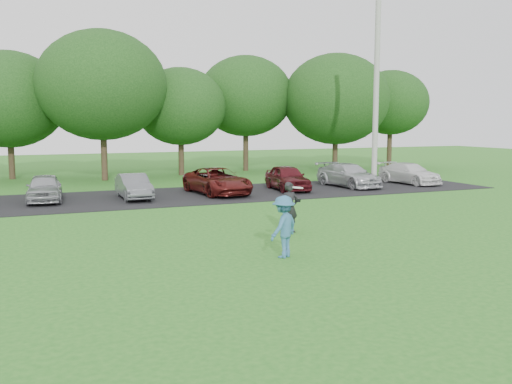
# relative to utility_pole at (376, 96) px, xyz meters

# --- Properties ---
(ground) EXTENTS (100.00, 100.00, 0.00)m
(ground) POSITION_rel_utility_pole_xyz_m (-10.41, -12.41, -4.72)
(ground) COLOR #266C1E
(ground) RESTS_ON ground
(parking_lot) EXTENTS (32.00, 6.50, 0.03)m
(parking_lot) POSITION_rel_utility_pole_xyz_m (-10.41, 0.59, -4.71)
(parking_lot) COLOR black
(parking_lot) RESTS_ON ground
(utility_pole) EXTENTS (0.28, 0.28, 9.45)m
(utility_pole) POSITION_rel_utility_pole_xyz_m (0.00, 0.00, 0.00)
(utility_pole) COLOR #ACABA6
(utility_pole) RESTS_ON ground
(frisbee_player) EXTENTS (1.18, 1.06, 1.82)m
(frisbee_player) POSITION_rel_utility_pole_xyz_m (-10.93, -11.98, -3.93)
(frisbee_player) COLOR teal
(frisbee_player) RESTS_ON ground
(camera_bystander) EXTENTS (0.62, 0.46, 1.58)m
(camera_bystander) POSITION_rel_utility_pole_xyz_m (-9.35, -9.12, -3.93)
(camera_bystander) COLOR black
(camera_bystander) RESTS_ON ground
(parked_cars) EXTENTS (28.00, 4.64, 1.24)m
(parked_cars) POSITION_rel_utility_pole_xyz_m (-8.94, 0.61, -4.10)
(parked_cars) COLOR slate
(parked_cars) RESTS_ON parking_lot
(tree_row) EXTENTS (42.39, 9.85, 8.64)m
(tree_row) POSITION_rel_utility_pole_xyz_m (-8.90, 10.35, 0.18)
(tree_row) COLOR #38281C
(tree_row) RESTS_ON ground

